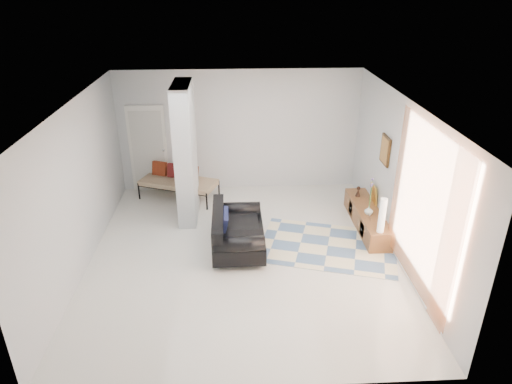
{
  "coord_description": "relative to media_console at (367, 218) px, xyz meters",
  "views": [
    {
      "loc": [
        -0.13,
        -7.06,
        4.6
      ],
      "look_at": [
        0.26,
        0.6,
        0.98
      ],
      "focal_mm": 32.0,
      "sensor_mm": 36.0,
      "label": 1
    }
  ],
  "objects": [
    {
      "name": "cylinder_lamp",
      "position": [
        -0.02,
        -0.88,
        0.53
      ],
      "size": [
        0.12,
        0.12,
        0.67
      ],
      "primitive_type": "cylinder",
      "color": "silver",
      "rests_on": "media_console"
    },
    {
      "name": "hallway_door",
      "position": [
        -4.62,
        2.06,
        0.82
      ],
      "size": [
        0.85,
        0.06,
        2.04
      ],
      "primitive_type": "cube",
      "color": "white",
      "rests_on": "floor"
    },
    {
      "name": "floor",
      "position": [
        -2.52,
        -0.9,
        -0.2
      ],
      "size": [
        6.0,
        6.0,
        0.0
      ],
      "primitive_type": "plane",
      "color": "silver",
      "rests_on": "ground"
    },
    {
      "name": "wall_front",
      "position": [
        -2.52,
        -3.9,
        1.2
      ],
      "size": [
        6.0,
        0.0,
        6.0
      ],
      "primitive_type": "plane",
      "rotation": [
        -1.57,
        0.0,
        0.0
      ],
      "color": "silver",
      "rests_on": "ground"
    },
    {
      "name": "curtain",
      "position": [
        0.15,
        -2.05,
        1.25
      ],
      "size": [
        0.0,
        2.55,
        2.55
      ],
      "primitive_type": "plane",
      "rotation": [
        1.57,
        0.0,
        1.57
      ],
      "color": "orange",
      "rests_on": "wall_right"
    },
    {
      "name": "vase",
      "position": [
        -0.05,
        -0.21,
        0.28
      ],
      "size": [
        0.17,
        0.17,
        0.17
      ],
      "primitive_type": "imported",
      "rotation": [
        0.0,
        0.0,
        -0.03
      ],
      "color": "white",
      "rests_on": "media_console"
    },
    {
      "name": "daybed",
      "position": [
        -3.94,
        1.58,
        0.21
      ],
      "size": [
        1.85,
        1.29,
        0.77
      ],
      "rotation": [
        0.0,
        0.0,
        -0.37
      ],
      "color": "black",
      "rests_on": "floor"
    },
    {
      "name": "area_rug",
      "position": [
        -0.92,
        -0.7,
        -0.2
      ],
      "size": [
        2.86,
        2.29,
        0.01
      ],
      "primitive_type": "cube",
      "rotation": [
        0.0,
        0.0,
        -0.28
      ],
      "color": "beige",
      "rests_on": "floor"
    },
    {
      "name": "bronze_figurine",
      "position": [
        -0.05,
        0.61,
        0.31
      ],
      "size": [
        0.11,
        0.11,
        0.22
      ],
      "primitive_type": null,
      "rotation": [
        0.0,
        0.0,
        0.02
      ],
      "color": "black",
      "rests_on": "media_console"
    },
    {
      "name": "wall_art",
      "position": [
        0.2,
        -0.0,
        1.45
      ],
      "size": [
        0.04,
        0.45,
        0.55
      ],
      "primitive_type": "cube",
      "color": "#3A2510",
      "rests_on": "wall_right"
    },
    {
      "name": "partition_column",
      "position": [
        -3.62,
        0.7,
        1.2
      ],
      "size": [
        0.35,
        1.2,
        2.8
      ],
      "primitive_type": "cube",
      "color": "silver",
      "rests_on": "floor"
    },
    {
      "name": "loveseat",
      "position": [
        -2.67,
        -0.67,
        0.15
      ],
      "size": [
        0.94,
        1.59,
        0.76
      ],
      "rotation": [
        0.0,
        0.0,
        0.01
      ],
      "color": "silver",
      "rests_on": "floor"
    },
    {
      "name": "media_console",
      "position": [
        0.0,
        0.0,
        0.0
      ],
      "size": [
        0.45,
        2.03,
        0.8
      ],
      "color": "brown",
      "rests_on": "floor"
    },
    {
      "name": "ceiling",
      "position": [
        -2.52,
        -0.9,
        2.6
      ],
      "size": [
        6.0,
        6.0,
        0.0
      ],
      "primitive_type": "plane",
      "rotation": [
        3.14,
        0.0,
        0.0
      ],
      "color": "white",
      "rests_on": "wall_back"
    },
    {
      "name": "wall_left",
      "position": [
        -5.27,
        -0.9,
        1.2
      ],
      "size": [
        0.0,
        6.0,
        6.0
      ],
      "primitive_type": "plane",
      "rotation": [
        1.57,
        0.0,
        1.57
      ],
      "color": "silver",
      "rests_on": "ground"
    },
    {
      "name": "wall_back",
      "position": [
        -2.52,
        2.1,
        1.2
      ],
      "size": [
        6.0,
        0.0,
        6.0
      ],
      "primitive_type": "plane",
      "rotation": [
        1.57,
        0.0,
        0.0
      ],
      "color": "silver",
      "rests_on": "ground"
    },
    {
      "name": "wall_right",
      "position": [
        0.23,
        -0.9,
        1.2
      ],
      "size": [
        0.0,
        6.0,
        6.0
      ],
      "primitive_type": "plane",
      "rotation": [
        1.57,
        0.0,
        -1.57
      ],
      "color": "silver",
      "rests_on": "ground"
    }
  ]
}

